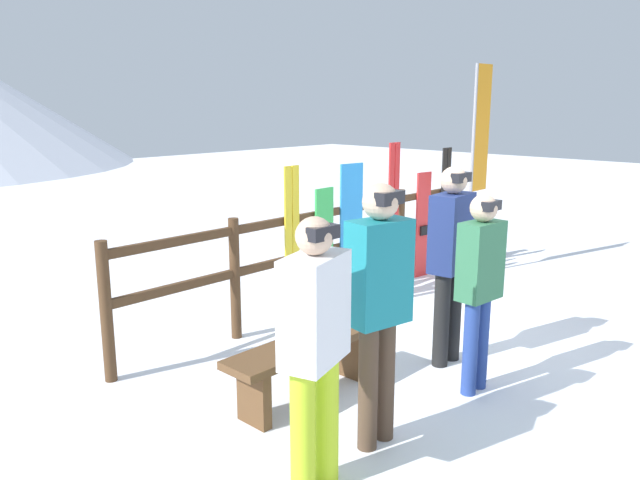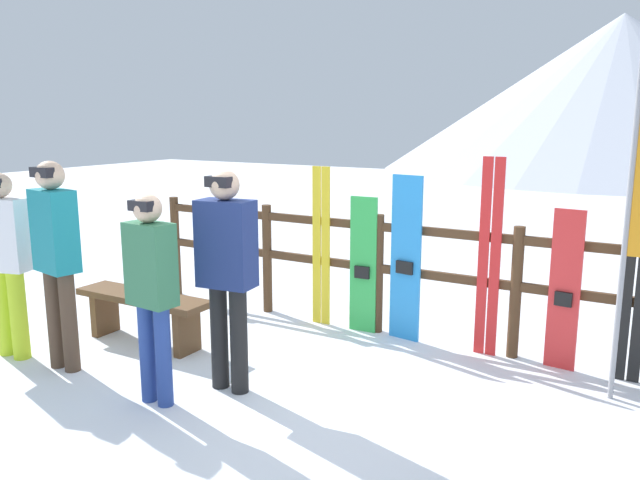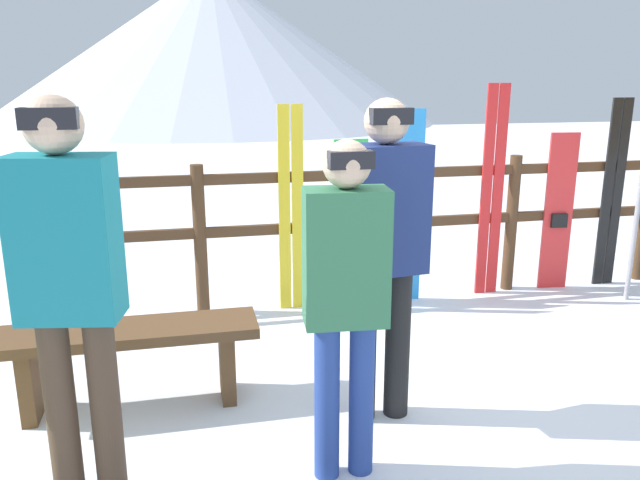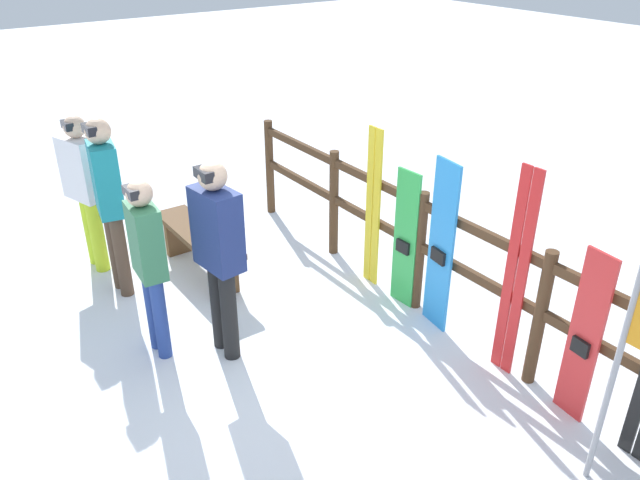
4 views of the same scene
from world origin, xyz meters
name	(u,v)px [view 2 (image 2 of 4)]	position (x,y,z in m)	size (l,w,h in m)	color
ground_plane	(274,402)	(0.00, 0.00, 0.00)	(40.00, 40.00, 0.00)	white
mountain_backdrop	(618,94)	(0.00, 23.82, 3.00)	(18.00, 18.00, 6.00)	silver
fence	(378,263)	(0.00, 1.82, 0.70)	(5.40, 0.10, 1.18)	#4C331E
bench	(143,307)	(-1.77, 0.42, 0.36)	(1.42, 0.36, 0.48)	brown
person_teal	(56,249)	(-1.90, -0.36, 1.04)	(0.44, 0.29, 1.76)	#4C3828
person_navy	(227,264)	(-0.43, 0.02, 1.01)	(0.45, 0.28, 1.73)	black
person_plaid_green	(151,283)	(-0.75, -0.45, 0.93)	(0.38, 0.23, 1.58)	navy
person_white	(5,253)	(-2.53, -0.40, 0.95)	(0.51, 0.37, 1.64)	#B7D826
ski_pair_yellow	(321,247)	(-0.61, 1.76, 0.81)	(0.20, 0.02, 1.63)	yellow
snowboard_green	(363,266)	(-0.14, 1.76, 0.67)	(0.28, 0.06, 1.35)	green
snowboard_blue	(406,259)	(0.31, 1.76, 0.79)	(0.32, 0.09, 1.58)	#288CE0
ski_pair_red	(489,258)	(1.09, 1.76, 0.89)	(0.19, 0.02, 1.77)	red
snowboard_red	(564,291)	(1.73, 1.76, 0.68)	(0.25, 0.08, 1.37)	red
ski_pair_black	(635,282)	(2.25, 1.76, 0.83)	(0.20, 0.02, 1.65)	black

